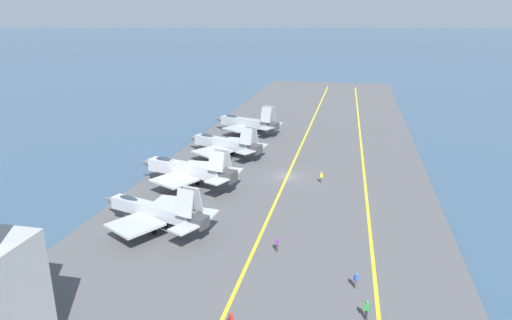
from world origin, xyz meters
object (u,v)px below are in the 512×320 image
(parked_jet_second, at_px, (187,169))
(crew_purple_vest, at_px, (277,244))
(parked_jet_third, at_px, (224,144))
(parked_jet_fourth, at_px, (247,123))
(crew_blue_vest, at_px, (356,279))
(crew_yellow_vest, at_px, (321,177))
(crew_green_vest, at_px, (367,309))
(parked_jet_nearest, at_px, (155,211))

(parked_jet_second, bearing_deg, crew_purple_vest, -135.29)
(parked_jet_third, height_order, parked_jet_fourth, parked_jet_fourth)
(crew_blue_vest, relative_size, crew_purple_vest, 1.03)
(crew_yellow_vest, height_order, crew_blue_vest, crew_blue_vest)
(crew_green_vest, bearing_deg, parked_jet_nearest, 63.78)
(parked_jet_nearest, distance_m, crew_purple_vest, 15.31)
(crew_yellow_vest, distance_m, crew_purple_vest, 22.87)
(parked_jet_third, xyz_separation_m, parked_jet_fourth, (17.04, -0.11, 0.11))
(parked_jet_fourth, relative_size, crew_yellow_vest, 9.26)
(parked_jet_second, xyz_separation_m, crew_green_vest, (-26.48, -25.78, -1.74))
(parked_jet_third, bearing_deg, crew_blue_vest, -148.15)
(parked_jet_third, relative_size, parked_jet_fourth, 1.01)
(parked_jet_second, distance_m, crew_blue_vest, 33.24)
(crew_green_vest, relative_size, crew_purple_vest, 1.10)
(parked_jet_second, relative_size, crew_purple_vest, 9.91)
(crew_yellow_vest, relative_size, crew_purple_vest, 1.01)
(crew_blue_vest, distance_m, crew_purple_vest, 10.03)
(parked_jet_third, distance_m, crew_yellow_vest, 21.22)
(crew_blue_vest, xyz_separation_m, crew_purple_vest, (5.39, 8.46, -0.03))
(crew_yellow_vest, height_order, crew_purple_vest, crew_yellow_vest)
(parked_jet_nearest, height_order, parked_jet_fourth, parked_jet_fourth)
(crew_purple_vest, bearing_deg, parked_jet_fourth, 17.01)
(parked_jet_second, relative_size, parked_jet_fourth, 1.06)
(parked_jet_second, xyz_separation_m, crew_yellow_vest, (6.09, -19.43, -1.82))
(parked_jet_nearest, xyz_separation_m, crew_blue_vest, (-7.53, -23.54, -1.52))
(parked_jet_nearest, bearing_deg, parked_jet_fourth, 0.30)
(parked_jet_second, distance_m, crew_yellow_vest, 20.45)
(parked_jet_nearest, bearing_deg, crew_purple_vest, -98.09)
(parked_jet_nearest, xyz_separation_m, crew_yellow_vest, (20.53, -18.10, -1.54))
(parked_jet_second, distance_m, parked_jet_fourth, 33.55)
(parked_jet_fourth, relative_size, crew_green_vest, 8.57)
(parked_jet_nearest, bearing_deg, crew_green_vest, -116.22)
(parked_jet_nearest, relative_size, crew_blue_vest, 8.97)
(parked_jet_third, distance_m, crew_blue_vest, 45.30)
(parked_jet_fourth, bearing_deg, crew_purple_vest, -162.99)
(parked_jet_third, height_order, crew_blue_vest, parked_jet_third)
(crew_yellow_vest, xyz_separation_m, crew_green_vest, (-32.57, -6.35, 0.08))
(crew_green_vest, relative_size, crew_blue_vest, 1.06)
(parked_jet_second, relative_size, parked_jet_third, 1.04)
(crew_purple_vest, bearing_deg, parked_jet_second, 44.71)
(parked_jet_nearest, bearing_deg, crew_yellow_vest, -41.39)
(parked_jet_nearest, distance_m, parked_jet_fourth, 47.97)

